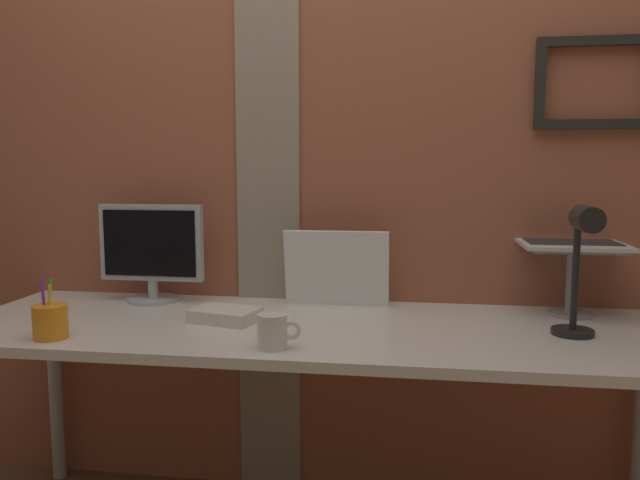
{
  "coord_description": "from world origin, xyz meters",
  "views": [
    {
      "loc": [
        0.37,
        -1.84,
        1.22
      ],
      "look_at": [
        0.08,
        0.11,
        0.98
      ],
      "focal_mm": 35.06,
      "sensor_mm": 36.0,
      "label": 1
    }
  ],
  "objects_px": {
    "monitor": "(152,249)",
    "pen_cup": "(50,321)",
    "desk_lamp": "(581,257)",
    "coffee_mug": "(273,331)",
    "whiteboard_panel": "(336,268)",
    "laptop": "(568,227)"
  },
  "relations": [
    {
      "from": "laptop",
      "to": "pen_cup",
      "type": "xyz_separation_m",
      "value": [
        -1.52,
        -0.57,
        -0.23
      ]
    },
    {
      "from": "desk_lamp",
      "to": "laptop",
      "type": "bearing_deg",
      "value": 82.43
    },
    {
      "from": "laptop",
      "to": "desk_lamp",
      "type": "height_order",
      "value": "laptop"
    },
    {
      "from": "monitor",
      "to": "laptop",
      "type": "bearing_deg",
      "value": 2.93
    },
    {
      "from": "whiteboard_panel",
      "to": "coffee_mug",
      "type": "height_order",
      "value": "whiteboard_panel"
    },
    {
      "from": "monitor",
      "to": "desk_lamp",
      "type": "distance_m",
      "value": 1.41
    },
    {
      "from": "pen_cup",
      "to": "coffee_mug",
      "type": "height_order",
      "value": "pen_cup"
    },
    {
      "from": "coffee_mug",
      "to": "desk_lamp",
      "type": "bearing_deg",
      "value": 14.0
    },
    {
      "from": "coffee_mug",
      "to": "laptop",
      "type": "bearing_deg",
      "value": 33.11
    },
    {
      "from": "desk_lamp",
      "to": "monitor",
      "type": "bearing_deg",
      "value": 168.08
    },
    {
      "from": "coffee_mug",
      "to": "pen_cup",
      "type": "bearing_deg",
      "value": 179.99
    },
    {
      "from": "monitor",
      "to": "pen_cup",
      "type": "relative_size",
      "value": 2.18
    },
    {
      "from": "coffee_mug",
      "to": "monitor",
      "type": "bearing_deg",
      "value": 138.05
    },
    {
      "from": "desk_lamp",
      "to": "pen_cup",
      "type": "distance_m",
      "value": 1.5
    },
    {
      "from": "monitor",
      "to": "desk_lamp",
      "type": "bearing_deg",
      "value": -11.92
    },
    {
      "from": "laptop",
      "to": "whiteboard_panel",
      "type": "relative_size",
      "value": 0.9
    },
    {
      "from": "pen_cup",
      "to": "whiteboard_panel",
      "type": "bearing_deg",
      "value": 34.91
    },
    {
      "from": "monitor",
      "to": "laptop",
      "type": "distance_m",
      "value": 1.43
    },
    {
      "from": "pen_cup",
      "to": "laptop",
      "type": "bearing_deg",
      "value": 20.59
    },
    {
      "from": "pen_cup",
      "to": "coffee_mug",
      "type": "distance_m",
      "value": 0.64
    },
    {
      "from": "whiteboard_panel",
      "to": "desk_lamp",
      "type": "height_order",
      "value": "desk_lamp"
    },
    {
      "from": "whiteboard_panel",
      "to": "desk_lamp",
      "type": "relative_size",
      "value": 0.95
    }
  ]
}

